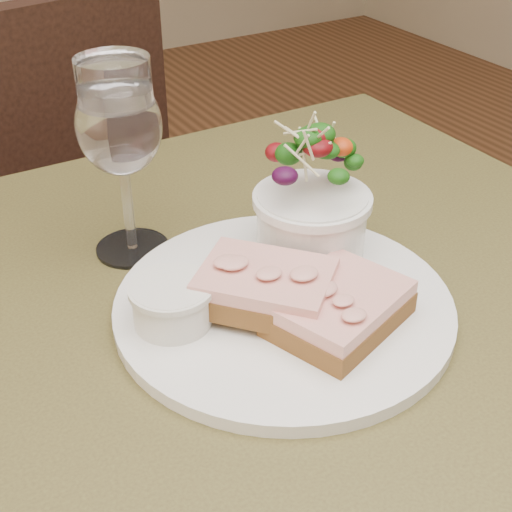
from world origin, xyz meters
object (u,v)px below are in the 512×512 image
sandwich_back (266,287)px  ramekin (172,302)px  cafe_table (277,418)px  dinner_plate (284,305)px  chair_far (30,323)px  salad_bowl (313,196)px  sandwich_front (339,308)px  wine_glass (120,132)px

sandwich_back → ramekin: (-0.07, 0.02, -0.00)m
cafe_table → dinner_plate: 0.11m
chair_far → dinner_plate: chair_far is taller
dinner_plate → sandwich_back: size_ratio=2.17×
cafe_table → dinner_plate: size_ratio=2.78×
dinner_plate → salad_bowl: size_ratio=2.27×
cafe_table → sandwich_back: sandwich_back is taller
chair_far → salad_bowl: chair_far is taller
sandwich_front → sandwich_back: (-0.04, 0.05, 0.01)m
salad_bowl → wine_glass: bearing=141.8°
chair_far → wine_glass: bearing=80.9°
dinner_plate → salad_bowl: (0.06, 0.05, 0.07)m
cafe_table → ramekin: ramekin is taller
sandwich_back → sandwich_front: bearing=0.7°
chair_far → sandwich_back: bearing=84.5°
dinner_plate → cafe_table: bearing=-130.6°
sandwich_back → wine_glass: size_ratio=0.76×
sandwich_back → ramekin: bearing=-150.1°
cafe_table → chair_far: 0.81m
chair_far → wine_glass: 0.80m
ramekin → salad_bowl: 0.16m
sandwich_back → cafe_table: bearing=-32.9°
cafe_table → wine_glass: 0.29m
ramekin → wine_glass: 0.16m
cafe_table → wine_glass: wine_glass is taller
cafe_table → sandwich_front: sandwich_front is taller
dinner_plate → ramekin: 0.10m
sandwich_front → salad_bowl: size_ratio=1.02×
sandwich_back → salad_bowl: 0.10m
sandwich_front → ramekin: ramekin is taller
chair_far → sandwich_front: 0.90m
chair_far → sandwich_back: (0.08, -0.70, 0.49)m
ramekin → wine_glass: size_ratio=0.36×
sandwich_front → wine_glass: size_ratio=0.74×
sandwich_front → sandwich_back: bearing=112.7°
sandwich_front → wine_glass: bearing=95.4°
ramekin → chair_far: bearing=90.6°
ramekin → wine_glass: bearing=82.0°
chair_far → wine_glass: size_ratio=5.14×
sandwich_front → dinner_plate: bearing=93.7°
sandwich_front → salad_bowl: bearing=48.7°
chair_far → ramekin: bearing=78.7°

